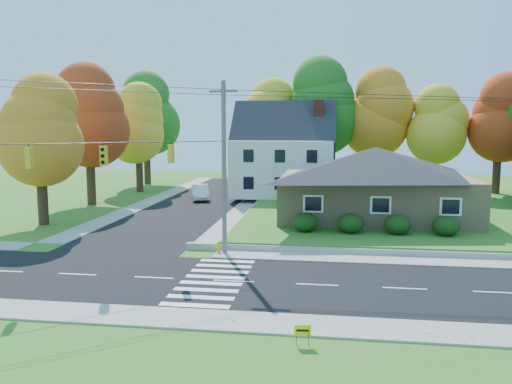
% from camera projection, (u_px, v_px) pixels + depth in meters
% --- Properties ---
extents(ground, '(120.00, 120.00, 0.00)m').
position_uv_depth(ground, '(234.00, 281.00, 24.03)').
color(ground, '#3D7923').
extents(road_main, '(90.00, 8.00, 0.02)m').
position_uv_depth(road_main, '(234.00, 281.00, 24.03)').
color(road_main, black).
rests_on(road_main, ground).
extents(road_cross, '(8.00, 44.00, 0.02)m').
position_uv_depth(road_cross, '(203.00, 200.00, 50.66)').
color(road_cross, black).
rests_on(road_cross, ground).
extents(sidewalk_north, '(90.00, 2.00, 0.08)m').
position_uv_depth(sidewalk_north, '(249.00, 255.00, 28.93)').
color(sidewalk_north, '#9C9A90').
rests_on(sidewalk_north, ground).
extents(sidewalk_south, '(90.00, 2.00, 0.08)m').
position_uv_depth(sidewalk_south, '(210.00, 320.00, 19.11)').
color(sidewalk_south, '#9C9A90').
rests_on(sidewalk_south, ground).
extents(lawn, '(30.00, 30.00, 0.50)m').
position_uv_depth(lawn, '(427.00, 211.00, 42.83)').
color(lawn, '#3D7923').
rests_on(lawn, ground).
extents(ranch_house, '(14.60, 10.60, 5.40)m').
position_uv_depth(ranch_house, '(374.00, 181.00, 38.22)').
color(ranch_house, tan).
rests_on(ranch_house, lawn).
extents(colonial_house, '(10.40, 8.40, 9.60)m').
position_uv_depth(colonial_house, '(284.00, 155.00, 50.93)').
color(colonial_house, silver).
rests_on(colonial_house, lawn).
extents(hedge_row, '(10.70, 1.70, 1.27)m').
position_uv_depth(hedge_row, '(374.00, 224.00, 32.47)').
color(hedge_row, '#163A10').
rests_on(hedge_row, lawn).
extents(traffic_infrastructure, '(38.10, 10.66, 10.00)m').
position_uv_depth(traffic_infrastructure, '(235.00, 173.00, 24.72)').
color(traffic_infrastructure, '#666059').
rests_on(traffic_infrastructure, ground).
extents(tree_lot_0, '(6.72, 6.72, 12.51)m').
position_uv_depth(tree_lot_0, '(271.00, 119.00, 56.63)').
color(tree_lot_0, '#3F2A19').
rests_on(tree_lot_0, lawn).
extents(tree_lot_1, '(7.84, 7.84, 14.60)m').
position_uv_depth(tree_lot_1, '(324.00, 107.00, 54.65)').
color(tree_lot_1, '#3F2A19').
rests_on(tree_lot_1, lawn).
extents(tree_lot_2, '(7.28, 7.28, 13.56)m').
position_uv_depth(tree_lot_2, '(379.00, 113.00, 54.89)').
color(tree_lot_2, '#3F2A19').
rests_on(tree_lot_2, lawn).
extents(tree_lot_3, '(6.16, 6.16, 11.47)m').
position_uv_depth(tree_lot_3, '(437.00, 125.00, 53.25)').
color(tree_lot_3, '#3F2A19').
rests_on(tree_lot_3, lawn).
extents(tree_lot_4, '(6.72, 6.72, 12.51)m').
position_uv_depth(tree_lot_4, '(500.00, 118.00, 51.35)').
color(tree_lot_4, '#3F2A19').
rests_on(tree_lot_4, lawn).
extents(tree_west_0, '(6.16, 6.16, 11.47)m').
position_uv_depth(tree_west_0, '(39.00, 130.00, 37.24)').
color(tree_west_0, '#3F2A19').
rests_on(tree_west_0, ground).
extents(tree_west_1, '(7.28, 7.28, 13.56)m').
position_uv_depth(tree_west_1, '(88.00, 116.00, 47.03)').
color(tree_west_1, '#3F2A19').
rests_on(tree_west_1, ground).
extents(tree_west_2, '(6.72, 6.72, 12.51)m').
position_uv_depth(tree_west_2, '(138.00, 124.00, 56.80)').
color(tree_west_2, '#3F2A19').
rests_on(tree_west_2, ground).
extents(tree_west_3, '(7.84, 7.84, 14.60)m').
position_uv_depth(tree_west_3, '(146.00, 114.00, 64.76)').
color(tree_west_3, '#3F2A19').
rests_on(tree_west_3, ground).
extents(white_car, '(2.95, 4.95, 1.54)m').
position_uv_depth(white_car, '(200.00, 192.00, 51.14)').
color(white_car, white).
rests_on(white_car, road_cross).
extents(fire_hydrant, '(0.40, 0.31, 0.70)m').
position_uv_depth(fire_hydrant, '(218.00, 248.00, 29.39)').
color(fire_hydrant, yellow).
rests_on(fire_hydrant, ground).
extents(yard_sign, '(0.57, 0.09, 0.72)m').
position_uv_depth(yard_sign, '(303.00, 331.00, 16.94)').
color(yard_sign, black).
rests_on(yard_sign, ground).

